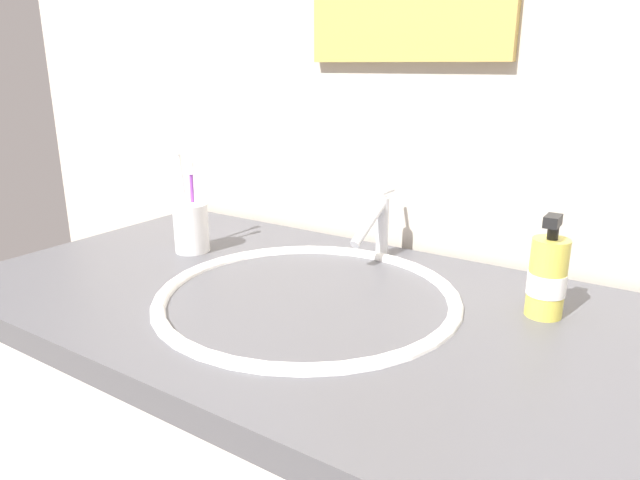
{
  "coord_description": "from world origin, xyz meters",
  "views": [
    {
      "loc": [
        0.49,
        -0.7,
        1.24
      ],
      "look_at": [
        0.0,
        0.03,
        0.96
      ],
      "focal_mm": 31.9,
      "sensor_mm": 36.0,
      "label": 1
    }
  ],
  "objects": [
    {
      "name": "tiled_wall_back",
      "position": [
        0.0,
        0.36,
        1.2
      ],
      "size": [
        2.39,
        0.04,
        2.4
      ],
      "primitive_type": "cube",
      "color": "beige",
      "rests_on": "ground"
    },
    {
      "name": "toothbrush_cup",
      "position": [
        -0.33,
        0.07,
        0.92
      ],
      "size": [
        0.07,
        0.07,
        0.1
      ],
      "primitive_type": "cylinder",
      "color": "white",
      "rests_on": "vanity_counter"
    },
    {
      "name": "soap_dispenser",
      "position": [
        0.34,
        0.14,
        0.93
      ],
      "size": [
        0.06,
        0.06,
        0.16
      ],
      "color": "#DBCC4C",
      "rests_on": "vanity_counter"
    },
    {
      "name": "faucet",
      "position": [
        0.0,
        0.24,
        0.94
      ],
      "size": [
        0.02,
        0.15,
        0.13
      ],
      "color": "silver",
      "rests_on": "sink_basin"
    },
    {
      "name": "toothbrush_purple",
      "position": [
        -0.34,
        0.08,
        0.98
      ],
      "size": [
        0.02,
        0.02,
        0.17
      ],
      "color": "purple",
      "rests_on": "toothbrush_cup"
    },
    {
      "name": "toothbrush_white",
      "position": [
        -0.36,
        0.08,
        1.0
      ],
      "size": [
        0.04,
        0.02,
        0.21
      ],
      "color": "white",
      "rests_on": "toothbrush_cup"
    },
    {
      "name": "sink_basin",
      "position": [
        0.0,
        0.0,
        0.84
      ],
      "size": [
        0.5,
        0.5,
        0.1
      ],
      "color": "white",
      "rests_on": "vanity_counter"
    }
  ]
}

